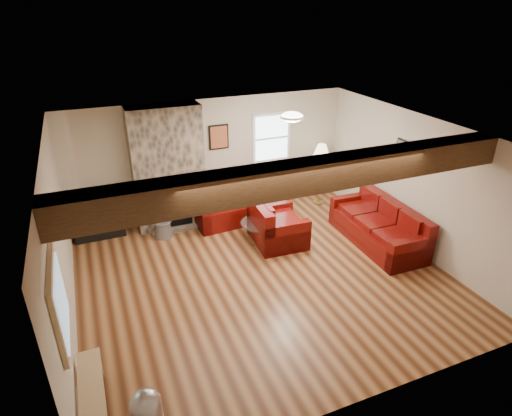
{
  "coord_description": "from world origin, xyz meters",
  "views": [
    {
      "loc": [
        -2.43,
        -5.55,
        4.26
      ],
      "look_at": [
        0.03,
        0.4,
        1.12
      ],
      "focal_mm": 30.0,
      "sensor_mm": 36.0,
      "label": 1
    }
  ],
  "objects": [
    {
      "name": "ceiling_dome",
      "position": [
        0.9,
        0.9,
        2.44
      ],
      "size": [
        0.4,
        0.4,
        0.18
      ],
      "primitive_type": null,
      "color": "white",
      "rests_on": "room"
    },
    {
      "name": "sofa_three",
      "position": [
        2.48,
        0.23,
        0.41
      ],
      "size": [
        0.94,
        2.14,
        0.82
      ],
      "primitive_type": null,
      "rotation": [
        0.0,
        0.0,
        -1.6
      ],
      "color": "#400405",
      "rests_on": "floor"
    },
    {
      "name": "room",
      "position": [
        0.0,
        0.0,
        1.25
      ],
      "size": [
        8.0,
        8.0,
        8.0
      ],
      "color": "#502A15",
      "rests_on": "ground"
    },
    {
      "name": "artwork_back",
      "position": [
        0.15,
        2.71,
        1.7
      ],
      "size": [
        0.42,
        0.06,
        0.52
      ],
      "primitive_type": null,
      "color": "black",
      "rests_on": "room"
    },
    {
      "name": "hatch_window",
      "position": [
        -2.96,
        -1.5,
        1.45
      ],
      "size": [
        0.08,
        1.0,
        0.9
      ],
      "primitive_type": null,
      "color": "tan",
      "rests_on": "room"
    },
    {
      "name": "loveseat",
      "position": [
        0.23,
        2.23,
        0.44
      ],
      "size": [
        1.71,
        1.06,
        0.87
      ],
      "primitive_type": null,
      "rotation": [
        0.0,
        0.0,
        0.07
      ],
      "color": "#400405",
      "rests_on": "floor"
    },
    {
      "name": "coffee_table",
      "position": [
        0.46,
        1.16,
        0.2
      ],
      "size": [
        0.81,
        0.81,
        0.42
      ],
      "color": "#432715",
      "rests_on": "floor"
    },
    {
      "name": "oak_beam",
      "position": [
        0.0,
        -1.25,
        2.31
      ],
      "size": [
        6.0,
        0.36,
        0.38
      ],
      "primitive_type": "cube",
      "color": "black",
      "rests_on": "room"
    },
    {
      "name": "television",
      "position": [
        -2.45,
        2.53,
        0.69
      ],
      "size": [
        0.77,
        0.1,
        0.44
      ],
      "primitive_type": "imported",
      "color": "black",
      "rests_on": "tv_cabinet"
    },
    {
      "name": "back_window",
      "position": [
        1.35,
        2.71,
        1.55
      ],
      "size": [
        0.9,
        0.08,
        1.1
      ],
      "primitive_type": null,
      "color": "white",
      "rests_on": "room"
    },
    {
      "name": "artwork_right",
      "position": [
        2.96,
        0.3,
        1.75
      ],
      "size": [
        0.06,
        0.55,
        0.42
      ],
      "primitive_type": null,
      "color": "black",
      "rests_on": "room"
    },
    {
      "name": "tv_cabinet",
      "position": [
        -2.45,
        2.53,
        0.24
      ],
      "size": [
        0.94,
        0.38,
        0.47
      ],
      "primitive_type": "cube",
      "color": "black",
      "rests_on": "floor"
    },
    {
      "name": "armchair_red",
      "position": [
        0.73,
        0.99,
        0.42
      ],
      "size": [
        0.97,
        1.1,
        0.85
      ],
      "primitive_type": null,
      "rotation": [
        0.0,
        0.0,
        1.52
      ],
      "color": "#400405",
      "rests_on": "floor"
    },
    {
      "name": "coal_bucket",
      "position": [
        -1.29,
        2.05,
        0.17
      ],
      "size": [
        0.37,
        0.37,
        0.34
      ],
      "primitive_type": null,
      "color": "gray",
      "rests_on": "floor"
    },
    {
      "name": "floor_lamp",
      "position": [
        2.36,
        2.24,
        1.21
      ],
      "size": [
        0.36,
        0.36,
        1.41
      ],
      "color": "#AC9348",
      "rests_on": "floor"
    },
    {
      "name": "chimney_breast",
      "position": [
        -1.0,
        2.49,
        1.22
      ],
      "size": [
        1.4,
        0.67,
        2.5
      ],
      "color": "#353029",
      "rests_on": "floor"
    },
    {
      "name": "pine_bench",
      "position": [
        -2.83,
        -1.73,
        0.22
      ],
      "size": [
        0.27,
        1.15,
        0.43
      ],
      "primitive_type": null,
      "color": "tan",
      "rests_on": "floor"
    }
  ]
}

